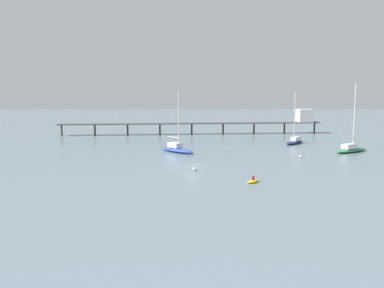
{
  "coord_description": "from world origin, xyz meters",
  "views": [
    {
      "loc": [
        0.08,
        -70.85,
        13.29
      ],
      "look_at": [
        0.0,
        17.45,
        1.5
      ],
      "focal_mm": 39.08,
      "sensor_mm": 36.0,
      "label": 1
    }
  ],
  "objects_px": {
    "pier": "(245,120)",
    "mooring_buoy_mid": "(195,169)",
    "sailboat_navy": "(295,141)",
    "mooring_buoy_far": "(301,156)",
    "sailboat_blue": "(177,148)",
    "dinghy_yellow": "(254,181)",
    "sailboat_green": "(351,148)"
  },
  "relations": [
    {
      "from": "pier",
      "to": "mooring_buoy_mid",
      "type": "bearing_deg",
      "value": -105.18
    },
    {
      "from": "sailboat_navy",
      "to": "mooring_buoy_far",
      "type": "height_order",
      "value": "sailboat_navy"
    },
    {
      "from": "sailboat_navy",
      "to": "sailboat_blue",
      "type": "bearing_deg",
      "value": -154.73
    },
    {
      "from": "sailboat_blue",
      "to": "dinghy_yellow",
      "type": "height_order",
      "value": "sailboat_blue"
    },
    {
      "from": "sailboat_green",
      "to": "dinghy_yellow",
      "type": "relative_size",
      "value": 6.01
    },
    {
      "from": "pier",
      "to": "dinghy_yellow",
      "type": "xyz_separation_m",
      "value": [
        -6.78,
        -64.11,
        -3.87
      ]
    },
    {
      "from": "pier",
      "to": "sailboat_blue",
      "type": "distance_m",
      "value": 40.31
    },
    {
      "from": "sailboat_navy",
      "to": "sailboat_blue",
      "type": "relative_size",
      "value": 0.95
    },
    {
      "from": "pier",
      "to": "sailboat_green",
      "type": "distance_m",
      "value": 40.02
    },
    {
      "from": "dinghy_yellow",
      "to": "mooring_buoy_far",
      "type": "height_order",
      "value": "dinghy_yellow"
    },
    {
      "from": "pier",
      "to": "sailboat_green",
      "type": "bearing_deg",
      "value": -63.38
    },
    {
      "from": "sailboat_green",
      "to": "sailboat_blue",
      "type": "bearing_deg",
      "value": 179.87
    },
    {
      "from": "sailboat_blue",
      "to": "mooring_buoy_mid",
      "type": "xyz_separation_m",
      "value": [
        3.61,
        -19.98,
        -0.52
      ]
    },
    {
      "from": "mooring_buoy_far",
      "to": "dinghy_yellow",
      "type": "bearing_deg",
      "value": -119.81
    },
    {
      "from": "sailboat_navy",
      "to": "mooring_buoy_far",
      "type": "xyz_separation_m",
      "value": [
        -3.83,
        -20.32,
        -0.52
      ]
    },
    {
      "from": "sailboat_blue",
      "to": "mooring_buoy_far",
      "type": "bearing_deg",
      "value": -16.36
    },
    {
      "from": "sailboat_green",
      "to": "mooring_buoy_mid",
      "type": "bearing_deg",
      "value": -148.87
    },
    {
      "from": "mooring_buoy_far",
      "to": "mooring_buoy_mid",
      "type": "distance_m",
      "value": 24.27
    },
    {
      "from": "pier",
      "to": "sailboat_navy",
      "type": "bearing_deg",
      "value": -67.33
    },
    {
      "from": "mooring_buoy_far",
      "to": "sailboat_blue",
      "type": "bearing_deg",
      "value": 163.64
    },
    {
      "from": "sailboat_blue",
      "to": "mooring_buoy_far",
      "type": "height_order",
      "value": "sailboat_blue"
    },
    {
      "from": "sailboat_blue",
      "to": "mooring_buoy_far",
      "type": "distance_m",
      "value": 25.21
    },
    {
      "from": "sailboat_navy",
      "to": "mooring_buoy_mid",
      "type": "xyz_separation_m",
      "value": [
        -24.41,
        -33.2,
        -0.49
      ]
    },
    {
      "from": "sailboat_blue",
      "to": "sailboat_green",
      "type": "xyz_separation_m",
      "value": [
        36.55,
        -0.08,
        0.01
      ]
    },
    {
      "from": "sailboat_navy",
      "to": "sailboat_green",
      "type": "xyz_separation_m",
      "value": [
        8.53,
        -13.3,
        0.04
      ]
    },
    {
      "from": "sailboat_navy",
      "to": "mooring_buoy_mid",
      "type": "distance_m",
      "value": 41.21
    },
    {
      "from": "sailboat_blue",
      "to": "mooring_buoy_mid",
      "type": "distance_m",
      "value": 20.31
    },
    {
      "from": "sailboat_green",
      "to": "mooring_buoy_far",
      "type": "height_order",
      "value": "sailboat_green"
    },
    {
      "from": "mooring_buoy_far",
      "to": "sailboat_green",
      "type": "bearing_deg",
      "value": 29.57
    },
    {
      "from": "sailboat_green",
      "to": "pier",
      "type": "bearing_deg",
      "value": 116.62
    },
    {
      "from": "dinghy_yellow",
      "to": "mooring_buoy_mid",
      "type": "xyz_separation_m",
      "value": [
        -8.29,
        8.56,
        0.06
      ]
    },
    {
      "from": "sailboat_navy",
      "to": "pier",
      "type": "bearing_deg",
      "value": 112.67
    }
  ]
}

